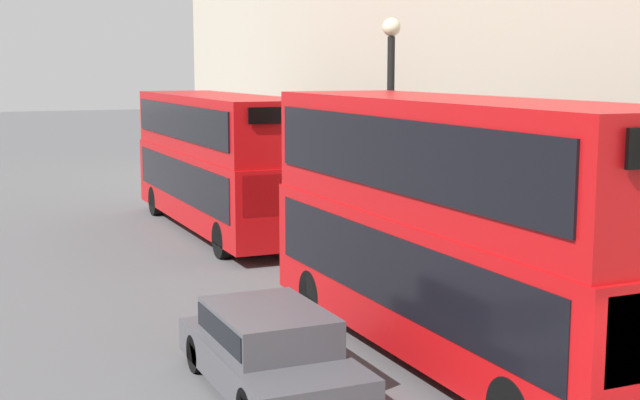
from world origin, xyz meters
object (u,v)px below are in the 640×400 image
(car_dark_sedan, at_px, (270,347))
(pedestrian, at_px, (507,281))
(bus_leading, at_px, (455,219))
(bus_second_in_queue, at_px, (219,157))

(car_dark_sedan, relative_size, pedestrian, 2.62)
(bus_leading, xyz_separation_m, car_dark_sedan, (-3.40, -0.06, -1.80))
(car_dark_sedan, bearing_deg, bus_leading, 1.00)
(bus_leading, bearing_deg, car_dark_sedan, -179.00)
(pedestrian, bearing_deg, bus_leading, -142.24)
(bus_leading, relative_size, bus_second_in_queue, 0.93)
(car_dark_sedan, bearing_deg, bus_second_in_queue, 75.90)
(bus_leading, xyz_separation_m, pedestrian, (2.56, 1.98, -1.77))
(bus_second_in_queue, xyz_separation_m, pedestrian, (2.56, -11.50, -1.60))
(bus_second_in_queue, distance_m, car_dark_sedan, 14.05)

